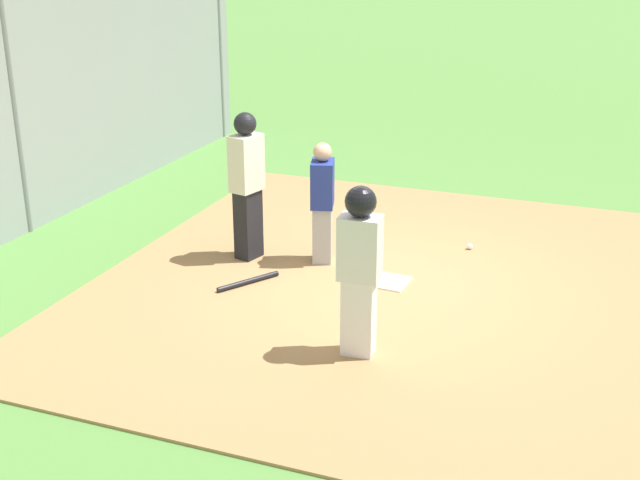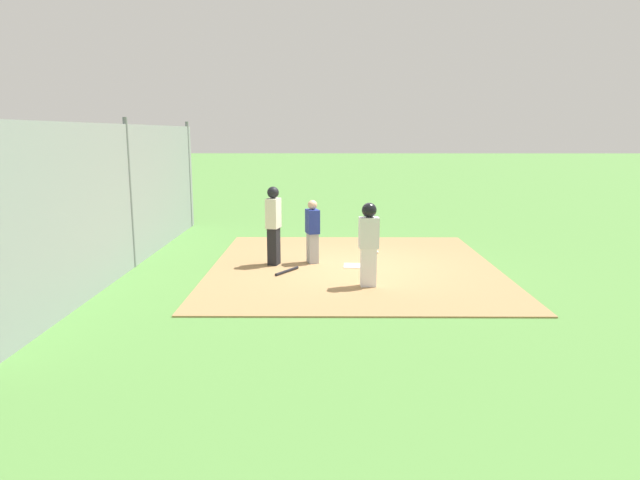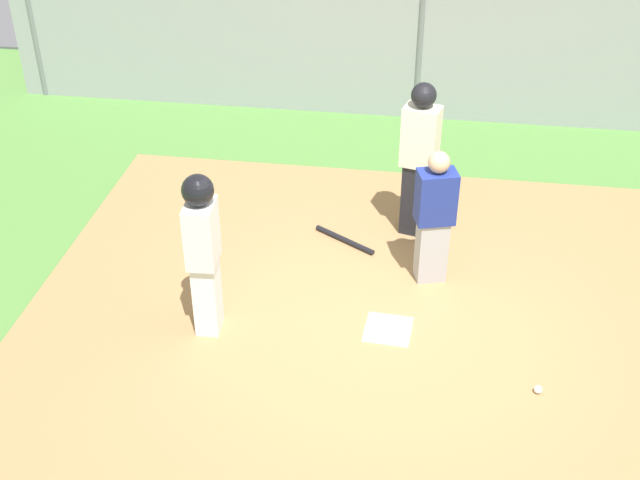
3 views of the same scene
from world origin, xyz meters
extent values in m
plane|color=#51843D|center=(0.00, 0.00, 0.00)|extent=(140.00, 140.00, 0.00)
cube|color=#9E774C|center=(0.00, 0.00, 0.01)|extent=(7.20, 6.40, 0.03)
cube|color=white|center=(0.00, 0.00, 0.04)|extent=(0.47, 0.47, 0.02)
cube|color=#9E9EA3|center=(-0.36, -0.94, 0.38)|extent=(0.35, 0.30, 0.70)
cube|color=navy|center=(-0.36, -0.94, 1.00)|extent=(0.44, 0.36, 0.55)
sphere|color=tan|center=(-0.36, -0.94, 1.39)|extent=(0.22, 0.22, 0.22)
cube|color=black|center=(-0.15, -1.82, 0.46)|extent=(0.35, 0.29, 0.85)
cube|color=beige|center=(-0.15, -1.82, 1.22)|extent=(0.43, 0.35, 0.68)
sphere|color=black|center=(-0.15, -1.82, 1.69)|extent=(0.27, 0.27, 0.27)
cube|color=silver|center=(1.70, 0.20, 0.41)|extent=(0.24, 0.31, 0.77)
cube|color=silver|center=(1.70, 0.20, 1.10)|extent=(0.28, 0.39, 0.61)
sphere|color=tan|center=(1.70, 0.20, 1.53)|extent=(0.24, 0.24, 0.24)
sphere|color=black|center=(1.70, 0.20, 1.55)|extent=(0.29, 0.29, 0.29)
cylinder|color=black|center=(0.60, -1.48, 0.06)|extent=(0.71, 0.48, 0.06)
sphere|color=white|center=(-1.36, 0.66, 0.07)|extent=(0.07, 0.07, 0.07)
cube|color=#93999E|center=(0.00, -5.01, 1.60)|extent=(12.00, 0.05, 3.20)
cylinder|color=slate|center=(-5.70, -5.01, 1.68)|extent=(0.10, 0.10, 3.35)
cylinder|color=slate|center=(0.00, -5.01, 1.68)|extent=(0.10, 0.10, 3.35)
cube|color=#235B38|center=(-6.47, -9.00, 0.44)|extent=(4.37, 2.16, 0.64)
cube|color=#1E4E2F|center=(-6.32, -8.98, 1.04)|extent=(2.47, 1.82, 0.56)
cylinder|color=black|center=(-7.73, -9.99, 0.34)|extent=(0.62, 0.25, 0.60)
cylinder|color=black|center=(-7.93, -8.31, 0.34)|extent=(0.62, 0.25, 0.60)
cylinder|color=black|center=(-5.02, -9.69, 0.34)|extent=(0.62, 0.25, 0.60)
cylinder|color=black|center=(-5.21, -8.00, 0.34)|extent=(0.62, 0.25, 0.60)
camera|label=1|loc=(8.47, 2.38, 3.88)|focal=47.06mm
camera|label=2|loc=(12.66, -0.67, 3.03)|focal=32.11mm
camera|label=3|loc=(-0.26, 6.20, 5.08)|focal=46.39mm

